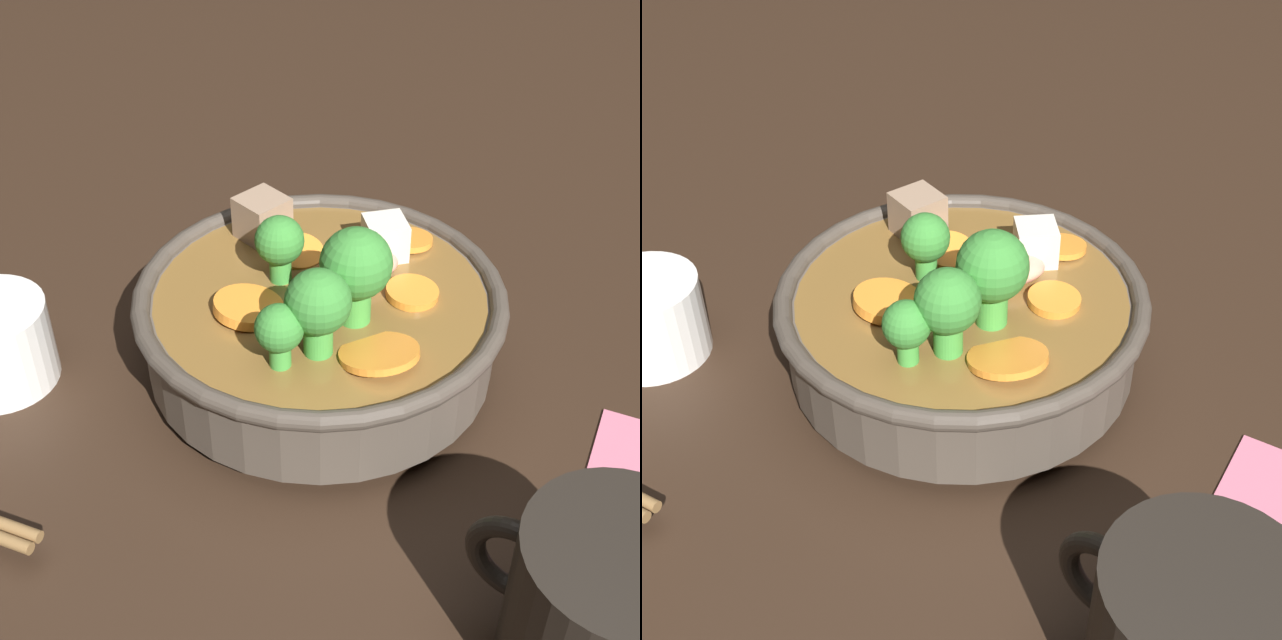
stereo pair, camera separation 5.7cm
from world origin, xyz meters
TOP-DOWN VIEW (x-y plane):
  - ground_plane at (0.00, 0.00)m, footprint 3.00×3.00m
  - stirfry_bowl at (-0.00, 0.00)m, footprint 0.24×0.24m
  - dark_mug at (-0.23, 0.11)m, footprint 0.12×0.09m

SIDE VIEW (x-z plane):
  - ground_plane at x=0.00m, z-range 0.00..0.00m
  - stirfry_bowl at x=0.00m, z-range -0.02..0.11m
  - dark_mug at x=-0.23m, z-range 0.00..0.09m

